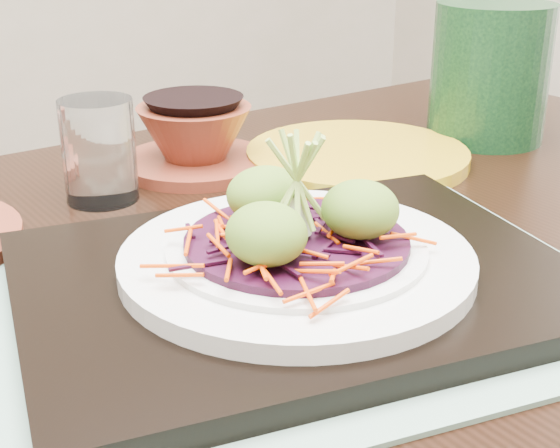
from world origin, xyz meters
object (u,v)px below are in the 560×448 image
terracotta_bowl_set (195,141)px  yellow_plate (357,155)px  green_jar (490,73)px  white_plate (296,258)px  dining_table (305,383)px  water_glass (99,151)px  serving_tray (296,279)px

terracotta_bowl_set → yellow_plate: bearing=-26.6°
green_jar → white_plate: bearing=-153.7°
terracotta_bowl_set → green_jar: bearing=-15.1°
dining_table → yellow_plate: bearing=40.6°
water_glass → terracotta_bowl_set: bearing=16.2°
white_plate → green_jar: size_ratio=1.60×
white_plate → water_glass: size_ratio=2.60×
green_jar → dining_table: bearing=-155.7°
serving_tray → yellow_plate: (0.22, 0.21, -0.01)m
terracotta_bowl_set → yellow_plate: size_ratio=0.79×
serving_tray → water_glass: (-0.04, 0.25, 0.03)m
white_plate → dining_table: bearing=45.1°
white_plate → green_jar: 0.44m
terracotta_bowl_set → green_jar: size_ratio=1.21×
terracotta_bowl_set → serving_tray: bearing=-104.3°
serving_tray → white_plate: bearing=-167.9°
dining_table → water_glass: bearing=105.8°
white_plate → terracotta_bowl_set: size_ratio=1.32×
terracotta_bowl_set → green_jar: green_jar is taller
serving_tray → water_glass: size_ratio=4.00×
green_jar → water_glass: bearing=172.9°
serving_tray → green_jar: size_ratio=2.46×
green_jar → yellow_plate: bearing=175.9°
terracotta_bowl_set → green_jar: (0.32, -0.09, 0.05)m
white_plate → water_glass: 0.25m
dining_table → white_plate: 0.14m
serving_tray → white_plate: size_ratio=1.54×
serving_tray → yellow_plate: 0.30m
serving_tray → yellow_plate: bearing=55.3°
terracotta_bowl_set → dining_table: bearing=-99.3°
yellow_plate → green_jar: 0.19m
white_plate → water_glass: water_glass is taller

